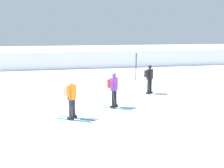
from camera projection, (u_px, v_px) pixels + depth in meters
ground_plane at (116, 118)px, 11.45m from camera, size 120.00×120.00×0.00m
far_snow_ridge at (77, 56)px, 30.20m from camera, size 80.00×8.48×1.70m
skier_purple at (114, 88)px, 12.79m from camera, size 1.53×1.21×1.71m
skier_orange at (71, 97)px, 11.10m from camera, size 1.55×1.17×1.71m
skier_black at (149, 78)px, 15.68m from camera, size 1.36×1.43×1.71m
trail_marker_pole at (136, 67)px, 19.97m from camera, size 0.07×0.07×2.07m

